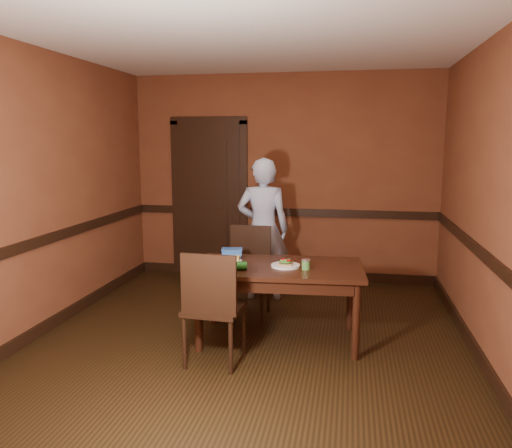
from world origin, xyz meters
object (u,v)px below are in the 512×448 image
at_px(chair_far, 247,273).
at_px(food_tub, 232,253).
at_px(chair_near, 215,306).
at_px(sandwich_plate, 286,265).
at_px(cheese_saucer, 233,259).
at_px(dining_table, 279,303).
at_px(person, 263,229).
at_px(sauce_jar, 306,264).

distance_m(chair_far, food_tub, 0.43).
distance_m(chair_near, sandwich_plate, 0.78).
height_order(chair_far, chair_near, chair_near).
bearing_deg(chair_far, chair_near, -91.16).
height_order(chair_far, food_tub, chair_far).
bearing_deg(cheese_saucer, chair_far, 85.69).
xyz_separation_m(dining_table, chair_near, (-0.46, -0.55, 0.13)).
bearing_deg(dining_table, chair_far, 122.69).
bearing_deg(dining_table, sandwich_plate, -23.18).
bearing_deg(person, chair_far, 81.11).
xyz_separation_m(dining_table, sandwich_plate, (0.06, -0.02, 0.37)).
bearing_deg(sandwich_plate, sauce_jar, -20.24).
height_order(sandwich_plate, food_tub, food_tub).
bearing_deg(cheese_saucer, dining_table, -10.38).
distance_m(sauce_jar, food_tub, 0.83).
xyz_separation_m(sauce_jar, cheese_saucer, (-0.70, 0.17, -0.03)).
relative_size(cheese_saucer, food_tub, 0.73).
relative_size(dining_table, person, 0.92).
relative_size(chair_near, person, 0.59).
relative_size(dining_table, chair_near, 1.56).
relative_size(dining_table, food_tub, 6.74).
xyz_separation_m(person, cheese_saucer, (-0.08, -1.14, -0.09)).
bearing_deg(chair_near, cheese_saucer, -87.70).
xyz_separation_m(chair_far, person, (0.05, 0.67, 0.35)).
bearing_deg(food_tub, sandwich_plate, -36.94).
bearing_deg(sandwich_plate, chair_far, 129.52).
relative_size(chair_near, sauce_jar, 10.62).
relative_size(sandwich_plate, food_tub, 1.16).
bearing_deg(person, chair_near, 82.30).
bearing_deg(chair_far, person, 86.94).
bearing_deg(food_tub, cheese_saucer, -84.16).
height_order(sauce_jar, food_tub, sauce_jar).
height_order(chair_near, person, person).
height_order(person, cheese_saucer, person).
xyz_separation_m(cheese_saucer, food_tub, (-0.05, 0.16, 0.02)).
bearing_deg(food_tub, chair_far, 62.85).
xyz_separation_m(person, food_tub, (-0.14, -0.98, -0.07)).
distance_m(chair_near, person, 1.81).
height_order(dining_table, sandwich_plate, sandwich_plate).
bearing_deg(food_tub, chair_near, -98.48).
xyz_separation_m(chair_far, food_tub, (-0.09, -0.31, 0.28)).
relative_size(sandwich_plate, cheese_saucer, 1.60).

